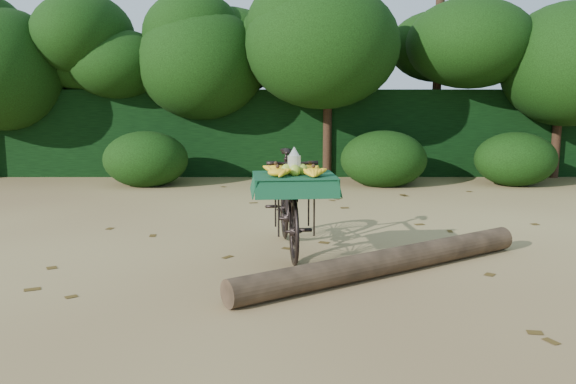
{
  "coord_description": "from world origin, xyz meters",
  "views": [
    {
      "loc": [
        -0.34,
        -7.15,
        1.83
      ],
      "look_at": [
        -0.32,
        -0.93,
        0.77
      ],
      "focal_mm": 38.0,
      "sensor_mm": 36.0,
      "label": 1
    }
  ],
  "objects": [
    {
      "name": "vendor_bicycle",
      "position": [
        -0.31,
        -0.46,
        0.59
      ],
      "size": [
        0.88,
        1.95,
        1.16
      ],
      "rotation": [
        0.0,
        0.0,
        0.09
      ],
      "color": "black",
      "rests_on": "ground"
    },
    {
      "name": "fallen_log",
      "position": [
        0.66,
        -1.3,
        0.13
      ],
      "size": [
        3.13,
        2.15,
        0.26
      ],
      "primitive_type": "cylinder",
      "rotation": [
        1.57,
        0.0,
        -1.0
      ],
      "color": "brown",
      "rests_on": "ground"
    },
    {
      "name": "tree_row",
      "position": [
        -0.65,
        5.5,
        2.0
      ],
      "size": [
        14.5,
        2.0,
        4.0
      ],
      "primitive_type": null,
      "color": "black",
      "rests_on": "ground"
    },
    {
      "name": "ground",
      "position": [
        0.0,
        0.0,
        0.0
      ],
      "size": [
        80.0,
        80.0,
        0.0
      ],
      "primitive_type": "plane",
      "color": "tan",
      "rests_on": "ground"
    },
    {
      "name": "leaf_litter",
      "position": [
        0.0,
        0.65,
        0.01
      ],
      "size": [
        7.0,
        7.3,
        0.01
      ],
      "primitive_type": null,
      "color": "#483513",
      "rests_on": "ground"
    },
    {
      "name": "bush_clumps",
      "position": [
        0.5,
        4.3,
        0.45
      ],
      "size": [
        8.8,
        1.7,
        0.9
      ],
      "primitive_type": null,
      "color": "black",
      "rests_on": "ground"
    },
    {
      "name": "hedge_backdrop",
      "position": [
        0.0,
        6.3,
        0.9
      ],
      "size": [
        26.0,
        1.8,
        1.8
      ],
      "primitive_type": "cube",
      "color": "black",
      "rests_on": "ground"
    }
  ]
}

